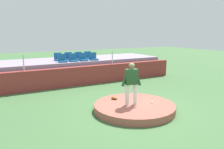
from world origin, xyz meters
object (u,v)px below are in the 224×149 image
(stadium_chair_2, at_px, (83,58))
(stadium_chair_5, at_px, (69,58))
(baseball, at_px, (152,102))
(stadium_chair_1, at_px, (73,59))
(pitcher, at_px, (131,80))
(fielding_glove, at_px, (114,98))
(stadium_chair_6, at_px, (79,57))
(stadium_chair_7, at_px, (88,56))
(stadium_chair_3, at_px, (93,58))
(stadium_chair_0, at_px, (62,60))
(stadium_chair_4, at_px, (58,58))

(stadium_chair_2, height_order, stadium_chair_5, same)
(baseball, relative_size, stadium_chair_1, 0.15)
(pitcher, relative_size, fielding_glove, 5.69)
(stadium_chair_2, xyz_separation_m, stadium_chair_6, (0.04, 0.87, 0.00))
(stadium_chair_1, bearing_deg, pitcher, 91.76)
(fielding_glove, xyz_separation_m, stadium_chair_7, (1.43, 6.12, 1.14))
(pitcher, distance_m, stadium_chair_3, 6.26)
(stadium_chair_0, height_order, stadium_chair_4, same)
(stadium_chair_5, bearing_deg, pitcher, 91.45)
(stadium_chair_4, bearing_deg, stadium_chair_2, 146.01)
(fielding_glove, xyz_separation_m, stadium_chair_2, (0.70, 5.22, 1.14))
(stadium_chair_7, bearing_deg, fielding_glove, 76.84)
(stadium_chair_0, bearing_deg, stadium_chair_7, -156.67)
(fielding_glove, distance_m, stadium_chair_2, 5.39)
(stadium_chair_1, relative_size, stadium_chair_5, 1.00)
(stadium_chair_2, bearing_deg, fielding_glove, 82.31)
(stadium_chair_7, bearing_deg, stadium_chair_5, 0.49)
(pitcher, xyz_separation_m, stadium_chair_2, (0.48, 6.15, 0.21))
(pitcher, xyz_separation_m, stadium_chair_1, (-0.19, 6.16, 0.21))
(baseball, distance_m, stadium_chair_3, 6.52)
(stadium_chair_0, height_order, stadium_chair_1, same)
(stadium_chair_3, distance_m, stadium_chair_7, 0.91)
(fielding_glove, height_order, stadium_chair_4, stadium_chair_4)
(stadium_chair_7, bearing_deg, stadium_chair_3, 89.09)
(stadium_chair_3, height_order, stadium_chair_7, same)
(stadium_chair_0, xyz_separation_m, stadium_chair_1, (0.68, -0.01, 0.00))
(baseball, xyz_separation_m, fielding_glove, (-1.08, 1.19, 0.02))
(pitcher, distance_m, stadium_chair_2, 6.18)
(pitcher, height_order, baseball, pitcher)
(stadium_chair_0, bearing_deg, pitcher, 98.00)
(stadium_chair_5, bearing_deg, stadium_chair_2, 126.34)
(stadium_chair_2, bearing_deg, stadium_chair_6, -92.65)
(baseball, height_order, stadium_chair_0, stadium_chair_0)
(stadium_chair_2, bearing_deg, stadium_chair_3, 179.45)
(stadium_chair_0, bearing_deg, stadium_chair_4, -89.98)
(baseball, height_order, stadium_chair_5, stadium_chair_5)
(baseball, xyz_separation_m, stadium_chair_3, (0.34, 6.40, 1.16))
(stadium_chair_0, height_order, stadium_chair_2, same)
(stadium_chair_5, height_order, stadium_chair_6, same)
(pitcher, height_order, stadium_chair_7, pitcher)
(stadium_chair_5, xyz_separation_m, stadium_chair_7, (1.38, 0.01, 0.00))
(stadium_chair_2, height_order, stadium_chair_6, same)
(fielding_glove, height_order, stadium_chair_2, stadium_chair_2)
(stadium_chair_6, height_order, stadium_chair_7, same)
(stadium_chair_6, bearing_deg, stadium_chair_3, 127.58)
(baseball, xyz_separation_m, stadium_chair_5, (-1.03, 7.31, 1.16))
(baseball, bearing_deg, stadium_chair_5, 98.03)
(stadium_chair_0, height_order, stadium_chair_7, same)
(baseball, relative_size, stadium_chair_7, 0.15)
(stadium_chair_3, height_order, stadium_chair_4, same)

